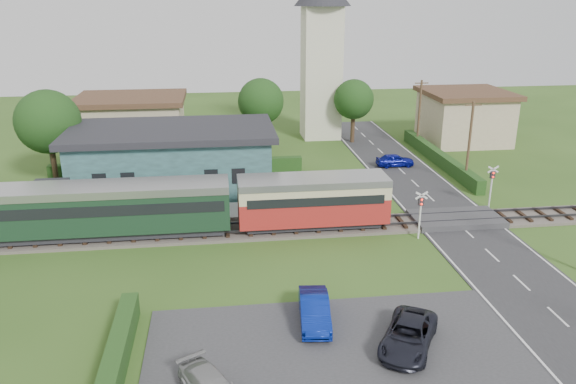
{
  "coord_description": "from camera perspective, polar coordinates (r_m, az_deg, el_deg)",
  "views": [
    {
      "loc": [
        -6.31,
        -32.78,
        15.12
      ],
      "look_at": [
        -1.66,
        4.0,
        2.05
      ],
      "focal_mm": 35.0,
      "sensor_mm": 36.0,
      "label": 1
    }
  ],
  "objects": [
    {
      "name": "ground",
      "position": [
        36.65,
        3.38,
        -4.98
      ],
      "size": [
        120.0,
        120.0,
        0.0
      ],
      "primitive_type": "plane",
      "color": "#2D4C19"
    },
    {
      "name": "railway_track",
      "position": [
        38.4,
        2.84,
        -3.61
      ],
      "size": [
        76.0,
        3.2,
        0.49
      ],
      "color": "#4C443D",
      "rests_on": "ground"
    },
    {
      "name": "road",
      "position": [
        39.61,
        17.79,
        -3.97
      ],
      "size": [
        6.0,
        70.0,
        0.05
      ],
      "primitive_type": "cube",
      "color": "#28282B",
      "rests_on": "ground"
    },
    {
      "name": "car_park",
      "position": [
        26.12,
        4.95,
        -15.92
      ],
      "size": [
        17.0,
        9.0,
        0.08
      ],
      "primitive_type": "cube",
      "color": "#333335",
      "rests_on": "ground"
    },
    {
      "name": "crossing_deck",
      "position": [
        41.2,
        16.69,
        -2.64
      ],
      "size": [
        6.2,
        3.4,
        0.45
      ],
      "primitive_type": "cube",
      "color": "#333335",
      "rests_on": "ground"
    },
    {
      "name": "platform",
      "position": [
        40.96,
        -11.87,
        -2.34
      ],
      "size": [
        30.0,
        3.0,
        0.45
      ],
      "primitive_type": "cube",
      "color": "gray",
      "rests_on": "ground"
    },
    {
      "name": "equipment_hut",
      "position": [
        41.93,
        -22.97,
        -0.78
      ],
      "size": [
        2.3,
        2.3,
        2.55
      ],
      "color": "beige",
      "rests_on": "platform"
    },
    {
      "name": "station_building",
      "position": [
        45.66,
        -11.58,
        3.22
      ],
      "size": [
        16.0,
        9.0,
        5.3
      ],
      "color": "#2F4849",
      "rests_on": "ground"
    },
    {
      "name": "train",
      "position": [
        38.62,
        -22.82,
        -1.75
      ],
      "size": [
        43.2,
        2.9,
        3.4
      ],
      "color": "#232328",
      "rests_on": "ground"
    },
    {
      "name": "church_tower",
      "position": [
        62.02,
        3.44,
        14.86
      ],
      "size": [
        6.0,
        6.0,
        17.6
      ],
      "color": "beige",
      "rests_on": "ground"
    },
    {
      "name": "house_west",
      "position": [
        59.72,
        -15.52,
        6.8
      ],
      "size": [
        10.8,
        8.8,
        5.5
      ],
      "color": "tan",
      "rests_on": "ground"
    },
    {
      "name": "house_east",
      "position": [
        63.78,
        17.47,
        7.39
      ],
      "size": [
        8.8,
        8.8,
        5.5
      ],
      "color": "tan",
      "rests_on": "ground"
    },
    {
      "name": "hedge_carpark",
      "position": [
        25.78,
        -17.01,
        -15.83
      ],
      "size": [
        0.8,
        9.0,
        1.2
      ],
      "primitive_type": "cube",
      "color": "#193814",
      "rests_on": "ground"
    },
    {
      "name": "hedge_roadside",
      "position": [
        54.87,
        15.06,
        3.4
      ],
      "size": [
        0.8,
        18.0,
        1.2
      ],
      "primitive_type": "cube",
      "color": "#193814",
      "rests_on": "ground"
    },
    {
      "name": "hedge_station",
      "position": [
        50.54,
        -11.09,
        2.41
      ],
      "size": [
        22.0,
        0.8,
        1.3
      ],
      "primitive_type": "cube",
      "color": "#193814",
      "rests_on": "ground"
    },
    {
      "name": "tree_a",
      "position": [
        49.71,
        -23.19,
        6.56
      ],
      "size": [
        5.2,
        5.2,
        8.0
      ],
      "color": "#332316",
      "rests_on": "ground"
    },
    {
      "name": "tree_b",
      "position": [
        56.85,
        -2.77,
        9.16
      ],
      "size": [
        4.6,
        4.6,
        7.34
      ],
      "color": "#332316",
      "rests_on": "ground"
    },
    {
      "name": "tree_c",
      "position": [
        60.44,
        6.7,
        9.32
      ],
      "size": [
        4.2,
        4.2,
        6.78
      ],
      "color": "#332316",
      "rests_on": "ground"
    },
    {
      "name": "utility_pole_c",
      "position": [
        48.82,
        17.94,
        4.85
      ],
      "size": [
        1.4,
        0.22,
        7.0
      ],
      "color": "#473321",
      "rests_on": "ground"
    },
    {
      "name": "utility_pole_d",
      "position": [
        59.61,
        13.19,
        7.79
      ],
      "size": [
        1.4,
        0.22,
        7.0
      ],
      "color": "#473321",
      "rests_on": "ground"
    },
    {
      "name": "crossing_signal_near",
      "position": [
        37.12,
        13.32,
        -1.59
      ],
      "size": [
        0.84,
        0.28,
        3.28
      ],
      "color": "silver",
      "rests_on": "ground"
    },
    {
      "name": "crossing_signal_far",
      "position": [
        44.12,
        20.01,
        1.11
      ],
      "size": [
        0.84,
        0.28,
        3.28
      ],
      "color": "silver",
      "rests_on": "ground"
    },
    {
      "name": "streetlamp_west",
      "position": [
        56.37,
        -23.28,
        5.46
      ],
      "size": [
        0.3,
        0.3,
        5.15
      ],
      "color": "#3F3F47",
      "rests_on": "ground"
    },
    {
      "name": "streetlamp_east",
      "position": [
        64.94,
        13.17,
        8.19
      ],
      "size": [
        0.3,
        0.3,
        5.15
      ],
      "color": "#3F3F47",
      "rests_on": "ground"
    },
    {
      "name": "car_on_road",
      "position": [
        52.97,
        10.81,
        3.2
      ],
      "size": [
        3.48,
        1.41,
        1.18
      ],
      "primitive_type": "imported",
      "rotation": [
        0.0,
        0.0,
        1.57
      ],
      "color": "#090F87",
      "rests_on": "road"
    },
    {
      "name": "car_park_blue",
      "position": [
        27.69,
        2.71,
        -11.89
      ],
      "size": [
        1.77,
        4.11,
        1.32
      ],
      "primitive_type": "imported",
      "rotation": [
        0.0,
        0.0,
        -0.1
      ],
      "color": "navy",
      "rests_on": "car_park"
    },
    {
      "name": "car_park_dark",
      "position": [
        26.51,
        12.14,
        -14.03
      ],
      "size": [
        3.98,
        4.86,
        1.23
      ],
      "primitive_type": "imported",
      "rotation": [
        0.0,
        0.0,
        -0.52
      ],
      "color": "black",
      "rests_on": "car_park"
    },
    {
      "name": "pedestrian_near",
      "position": [
        40.57,
        -4.55,
        -0.61
      ],
      "size": [
        0.61,
        0.41,
        1.63
      ],
      "primitive_type": "imported",
      "rotation": [
        0.0,
        0.0,
        3.18
      ],
      "color": "gray",
      "rests_on": "platform"
    },
    {
      "name": "pedestrian_far",
      "position": [
        41.06,
        -17.94,
        -1.39
      ],
      "size": [
        0.72,
        0.84,
        1.49
      ],
      "primitive_type": "imported",
      "rotation": [
        0.0,
        0.0,
        1.34
      ],
      "color": "gray",
      "rests_on": "platform"
    }
  ]
}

